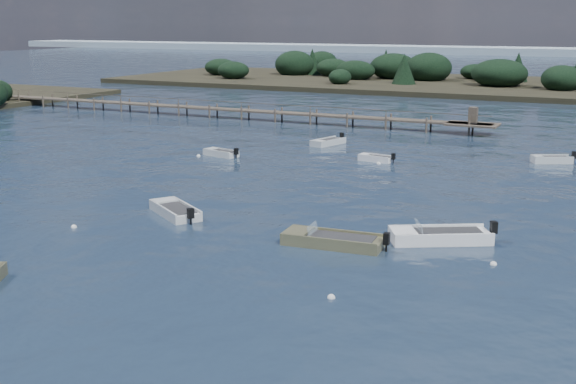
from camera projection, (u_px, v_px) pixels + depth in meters
The scene contains 15 objects.
ground at pixel (460, 118), 83.48m from camera, with size 400.00×400.00×0.00m, color #152232.
dinghy_mid_white_a at pixel (333, 242), 35.94m from camera, with size 5.42×2.31×1.25m.
tender_far_grey at pixel (221, 154), 59.78m from camera, with size 3.43×1.83×1.09m.
dinghy_mid_grey at pixel (175, 212), 41.62m from camera, with size 4.41×3.68×1.16m.
dinghy_extra_a at pixel (328, 143), 65.27m from camera, with size 2.27×4.07×1.11m.
tender_far_white at pixel (376, 160), 57.54m from camera, with size 3.08×1.42×1.04m.
dinghy_mid_white_b at pixel (440, 238), 36.58m from camera, with size 5.29×4.10×1.35m.
tender_far_grey_b at pixel (552, 161), 56.92m from camera, with size 3.38×2.45×1.17m.
buoy_b at pixel (331, 298), 29.15m from camera, with size 0.32×0.32×0.32m, color white.
buoy_c at pixel (74, 227), 39.11m from camera, with size 0.32×0.32×0.32m, color white.
buoy_d at pixel (493, 265), 33.13m from camera, with size 0.32×0.32×0.32m, color white.
buoy_e at pixel (379, 164), 56.53m from camera, with size 0.32×0.32×0.32m, color white.
buoy_extra_a at pixel (199, 156), 59.77m from camera, with size 0.32×0.32×0.32m, color white.
jetty at pixel (245, 111), 82.10m from camera, with size 64.50×3.20×3.40m.
distant_haze at pixel (326, 51), 270.56m from camera, with size 280.00×20.00×2.40m, color #93A7B6.
Camera 1 is at (18.84, -23.46, 10.89)m, focal length 45.00 mm.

